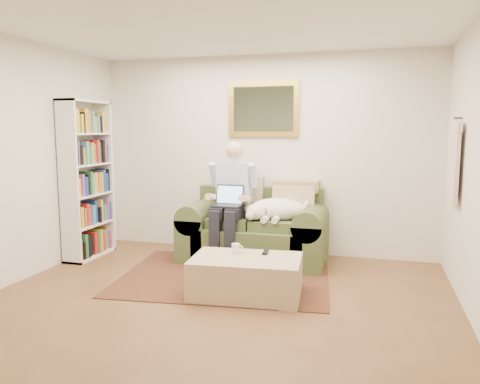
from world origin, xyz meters
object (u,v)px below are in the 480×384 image
at_px(ottoman, 246,277).
at_px(bookshelf, 87,180).
at_px(sofa, 254,236).
at_px(seated_man, 230,202).
at_px(coffee_mug, 236,248).
at_px(laptop, 228,200).
at_px(sleeping_dog, 278,209).

distance_m(ottoman, bookshelf, 2.62).
bearing_deg(sofa, bookshelf, -168.77).
bearing_deg(seated_man, coffee_mug, -69.61).
xyz_separation_m(seated_man, bookshelf, (-1.83, -0.25, 0.25)).
bearing_deg(laptop, sleeping_dog, 13.64).
height_order(laptop, ottoman, laptop).
distance_m(sleeping_dog, bookshelf, 2.46).
xyz_separation_m(sofa, seated_man, (-0.27, -0.16, 0.44)).
xyz_separation_m(seated_man, sleeping_dog, (0.59, 0.07, -0.07)).
height_order(sofa, seated_man, seated_man).
relative_size(ottoman, bookshelf, 0.53).
relative_size(laptop, coffee_mug, 3.45).
bearing_deg(laptop, seated_man, 90.00).
bearing_deg(coffee_mug, bookshelf, 161.77).
bearing_deg(sofa, seated_man, -148.55).
bearing_deg(seated_man, ottoman, -65.26).
relative_size(sofa, ottoman, 1.67).
bearing_deg(seated_man, laptop, -90.00).
bearing_deg(sofa, ottoman, -79.22).
bearing_deg(coffee_mug, sleeping_dog, 78.02).
relative_size(seated_man, laptop, 4.33).
height_order(laptop, sleeping_dog, laptop).
distance_m(ottoman, coffee_mug, 0.31).
bearing_deg(seated_man, bookshelf, -172.12).
distance_m(laptop, coffee_mug, 1.04).
bearing_deg(laptop, ottoman, -63.82).
bearing_deg(bookshelf, coffee_mug, -18.23).
height_order(sofa, coffee_mug, sofa).
distance_m(laptop, ottoman, 1.29).
height_order(sofa, sleeping_dog, sofa).
distance_m(seated_man, sleeping_dog, 0.59).
bearing_deg(seated_man, sleeping_dog, 7.13).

